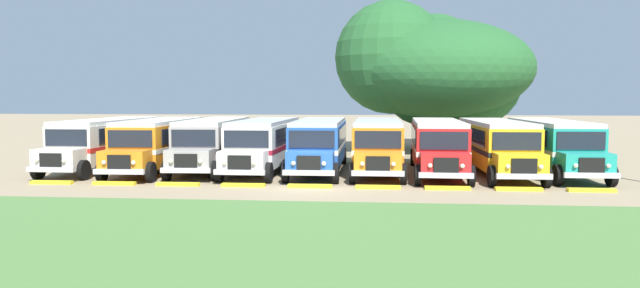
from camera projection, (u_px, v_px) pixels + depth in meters
ground_plane at (310, 187)px, 26.68m from camera, size 220.00×220.00×0.00m
foreground_grass_strip at (275, 234)px, 17.55m from camera, size 80.00×11.29×0.01m
parked_bus_slot_0 at (107, 141)px, 33.87m from camera, size 2.91×10.87×2.82m
parked_bus_slot_1 at (160, 142)px, 33.08m from camera, size 2.98×10.88×2.82m
parked_bus_slot_2 at (214, 141)px, 33.57m from camera, size 3.05×10.89×2.82m
parked_bus_slot_3 at (264, 142)px, 32.85m from camera, size 2.81×10.86×2.82m
parked_bus_slot_4 at (319, 142)px, 32.68m from camera, size 2.77×10.85×2.82m
parked_bus_slot_5 at (378, 143)px, 32.44m from camera, size 2.69×10.84×2.82m
parked_bus_slot_6 at (437, 144)px, 31.74m from camera, size 2.98×10.88×2.82m
parked_bus_slot_7 at (496, 144)px, 31.45m from camera, size 2.82×10.86×2.82m
parked_bus_slot_8 at (552, 144)px, 31.79m from camera, size 2.83×10.86×2.82m
curb_wheelstop_0 at (52, 182)px, 27.75m from camera, size 2.00×0.36×0.15m
curb_wheelstop_1 at (114, 183)px, 27.46m from camera, size 2.00×0.36×0.15m
curb_wheelstop_2 at (178, 184)px, 27.17m from camera, size 2.00×0.36×0.15m
curb_wheelstop_3 at (243, 185)px, 26.88m from camera, size 2.00×0.36×0.15m
curb_wheelstop_4 at (310, 186)px, 26.59m from camera, size 2.00×0.36×0.15m
curb_wheelstop_5 at (378, 187)px, 26.30m from camera, size 2.00×0.36×0.15m
curb_wheelstop_6 at (448, 188)px, 26.01m from camera, size 2.00×0.36×0.15m
curb_wheelstop_7 at (519, 189)px, 25.72m from camera, size 2.00×0.36×0.15m
curb_wheelstop_8 at (591, 190)px, 25.43m from camera, size 2.00×0.36×0.15m
broad_shade_tree at (431, 69)px, 44.13m from camera, size 14.38×14.58×11.00m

